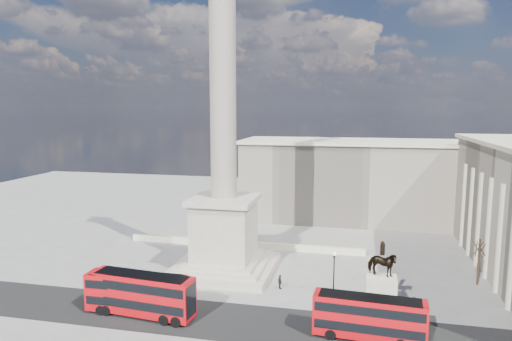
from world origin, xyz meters
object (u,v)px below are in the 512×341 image
(pedestrian_walking, at_px, (414,303))
(pedestrian_standing, at_px, (358,313))
(red_bus_b, at_px, (137,293))
(victorian_lamp, at_px, (334,271))
(equestrian_statue, at_px, (381,290))
(pedestrian_crossing, at_px, (280,282))
(red_bus_c, at_px, (370,317))
(nelsons_column, at_px, (224,182))
(red_bus_a, at_px, (143,294))

(pedestrian_walking, xyz_separation_m, pedestrian_standing, (-6.42, -3.95, -0.00))
(red_bus_b, xyz_separation_m, victorian_lamp, (21.59, 9.05, 1.05))
(equestrian_statue, bearing_deg, pedestrian_walking, 31.80)
(pedestrian_crossing, bearing_deg, red_bus_c, -166.31)
(victorian_lamp, distance_m, pedestrian_standing, 6.43)
(nelsons_column, xyz_separation_m, red_bus_a, (-4.81, -15.92, -10.35))
(pedestrian_walking, relative_size, pedestrian_crossing, 0.81)
(nelsons_column, relative_size, pedestrian_crossing, 26.56)
(victorian_lamp, bearing_deg, equestrian_statue, -33.07)
(red_bus_c, bearing_deg, red_bus_b, -176.94)
(red_bus_a, relative_size, pedestrian_walking, 8.09)
(victorian_lamp, bearing_deg, red_bus_b, -157.25)
(red_bus_b, xyz_separation_m, pedestrian_walking, (30.96, 8.00, -1.70))
(equestrian_statue, bearing_deg, nelsons_column, 154.76)
(red_bus_a, distance_m, red_bus_b, 1.03)
(red_bus_b, bearing_deg, pedestrian_walking, 13.99)
(nelsons_column, bearing_deg, red_bus_a, -106.82)
(red_bus_c, height_order, pedestrian_standing, red_bus_c)
(red_bus_a, bearing_deg, equestrian_statue, 18.59)
(nelsons_column, xyz_separation_m, red_bus_c, (19.88, -15.84, -10.55))
(nelsons_column, relative_size, red_bus_b, 4.30)
(equestrian_statue, bearing_deg, victorian_lamp, 146.93)
(pedestrian_crossing, bearing_deg, pedestrian_walking, -130.55)
(victorian_lamp, relative_size, pedestrian_walking, 3.92)
(red_bus_c, bearing_deg, pedestrian_walking, 61.07)
(victorian_lamp, distance_m, pedestrian_walking, 9.82)
(red_bus_b, relative_size, victorian_lamp, 1.94)
(pedestrian_walking, height_order, pedestrian_crossing, pedestrian_crossing)
(victorian_lamp, bearing_deg, red_bus_a, -155.45)
(red_bus_c, relative_size, equestrian_statue, 1.29)
(red_bus_c, height_order, equestrian_statue, equestrian_statue)
(victorian_lamp, bearing_deg, pedestrian_walking, -6.44)
(victorian_lamp, height_order, pedestrian_walking, victorian_lamp)
(red_bus_c, relative_size, pedestrian_standing, 7.45)
(red_bus_a, xyz_separation_m, pedestrian_standing, (23.59, 4.42, -1.81))
(pedestrian_walking, bearing_deg, pedestrian_crossing, 168.85)
(red_bus_c, distance_m, pedestrian_crossing, 15.50)
(red_bus_a, xyz_separation_m, pedestrian_crossing, (13.73, 10.95, -1.63))
(equestrian_statue, bearing_deg, pedestrian_standing, -148.69)
(red_bus_b, relative_size, equestrian_statue, 1.33)
(red_bus_c, relative_size, pedestrian_walking, 7.42)
(pedestrian_standing, distance_m, pedestrian_crossing, 11.83)
(red_bus_a, bearing_deg, nelsons_column, 78.98)
(red_bus_c, bearing_deg, red_bus_a, -176.10)
(pedestrian_crossing, bearing_deg, nelsons_column, 29.30)
(nelsons_column, distance_m, red_bus_a, 19.59)
(equestrian_statue, distance_m, pedestrian_walking, 5.19)
(pedestrian_standing, bearing_deg, nelsons_column, -68.91)
(nelsons_column, distance_m, red_bus_b, 19.60)
(nelsons_column, height_order, pedestrian_walking, nelsons_column)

